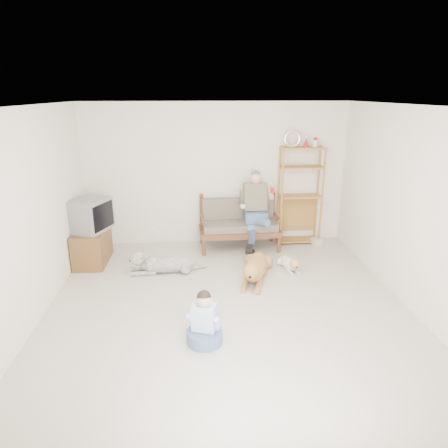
{
  "coord_description": "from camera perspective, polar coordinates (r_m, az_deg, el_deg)",
  "views": [
    {
      "loc": [
        -0.45,
        -4.78,
        2.85
      ],
      "look_at": [
        0.02,
        1.0,
        0.93
      ],
      "focal_mm": 32.0,
      "sensor_mm": 36.0,
      "label": 1
    }
  ],
  "objects": [
    {
      "name": "wall_right",
      "position": [
        5.81,
        26.1,
        1.43
      ],
      "size": [
        0.0,
        5.5,
        5.5
      ],
      "primitive_type": "plane",
      "rotation": [
        1.57,
        0.0,
        -1.57
      ],
      "color": "silver",
      "rests_on": "ground"
    },
    {
      "name": "shaggy_dog",
      "position": [
        6.71,
        -8.93,
        -5.59
      ],
      "size": [
        1.33,
        0.36,
        0.39
      ],
      "rotation": [
        0.0,
        0.0,
        -1.52
      ],
      "color": "white",
      "rests_on": "ground"
    },
    {
      "name": "floor",
      "position": [
        5.58,
        0.68,
        -12.41
      ],
      "size": [
        5.5,
        5.5,
        0.0
      ],
      "primitive_type": "plane",
      "color": "beige",
      "rests_on": "ground"
    },
    {
      "name": "wall_left",
      "position": [
        5.41,
        -26.65,
        0.2
      ],
      "size": [
        0.0,
        5.5,
        5.5
      ],
      "primitive_type": "plane",
      "rotation": [
        1.57,
        0.0,
        1.57
      ],
      "color": "silver",
      "rests_on": "ground"
    },
    {
      "name": "book_stack",
      "position": [
        8.06,
        13.17,
        -2.41
      ],
      "size": [
        0.23,
        0.19,
        0.13
      ],
      "primitive_type": "cube",
      "rotation": [
        0.0,
        0.0,
        0.28
      ],
      "color": "silver",
      "rests_on": "ground"
    },
    {
      "name": "terrier",
      "position": [
        6.83,
        9.38,
        -5.6
      ],
      "size": [
        0.29,
        0.7,
        0.26
      ],
      "rotation": [
        0.0,
        0.0,
        0.2
      ],
      "color": "white",
      "rests_on": "ground"
    },
    {
      "name": "tv_stand",
      "position": [
        7.33,
        -18.35,
        -3.03
      ],
      "size": [
        0.52,
        0.91,
        0.6
      ],
      "rotation": [
        0.0,
        0.0,
        -0.02
      ],
      "color": "brown",
      "rests_on": "ground"
    },
    {
      "name": "golden_retriever",
      "position": [
        6.44,
        4.46,
        -6.28
      ],
      "size": [
        0.63,
        1.41,
        0.44
      ],
      "rotation": [
        0.0,
        0.0,
        -0.3
      ],
      "color": "#C58F44",
      "rests_on": "ground"
    },
    {
      "name": "man",
      "position": [
        7.35,
        4.47,
        1.1
      ],
      "size": [
        0.56,
        0.81,
        1.31
      ],
      "color": "#4D628D",
      "rests_on": "loveseat"
    },
    {
      "name": "loveseat",
      "position": [
        7.6,
        2.19,
        0.17
      ],
      "size": [
        1.52,
        0.74,
        0.95
      ],
      "rotation": [
        0.0,
        0.0,
        0.03
      ],
      "color": "brown",
      "rests_on": "ground"
    },
    {
      "name": "ceiling",
      "position": [
        4.8,
        0.8,
        16.5
      ],
      "size": [
        5.5,
        5.5,
        0.0
      ],
      "primitive_type": "plane",
      "rotation": [
        3.14,
        0.0,
        0.0
      ],
      "color": "white",
      "rests_on": "ground"
    },
    {
      "name": "wall_outlet",
      "position": [
        7.97,
        -10.12,
        -0.64
      ],
      "size": [
        0.12,
        0.02,
        0.08
      ],
      "primitive_type": "cube",
      "color": "white",
      "rests_on": "ground"
    },
    {
      "name": "etagere",
      "position": [
        7.84,
        10.79,
        4.09
      ],
      "size": [
        0.84,
        0.37,
        2.2
      ],
      "color": "#A67834",
      "rests_on": "ground"
    },
    {
      "name": "wall_front",
      "position": [
        2.56,
        6.72,
        -17.71
      ],
      "size": [
        5.0,
        0.0,
        5.0
      ],
      "primitive_type": "plane",
      "rotation": [
        -1.57,
        0.0,
        0.0
      ],
      "color": "silver",
      "rests_on": "ground"
    },
    {
      "name": "wall_back",
      "position": [
        7.69,
        -1.18,
        7.05
      ],
      "size": [
        5.0,
        0.0,
        5.0
      ],
      "primitive_type": "plane",
      "rotation": [
        1.57,
        0.0,
        0.0
      ],
      "color": "silver",
      "rests_on": "ground"
    },
    {
      "name": "child",
      "position": [
        4.87,
        -2.82,
        -14.08
      ],
      "size": [
        0.43,
        0.43,
        0.68
      ],
      "rotation": [
        0.0,
        0.0,
        -0.33
      ],
      "color": "#4D628D",
      "rests_on": "ground"
    },
    {
      "name": "crt_tv",
      "position": [
        7.14,
        -18.56,
        1.25
      ],
      "size": [
        0.74,
        0.81,
        0.55
      ],
      "rotation": [
        0.0,
        0.0,
        -0.39
      ],
      "color": "slate",
      "rests_on": "tv_stand"
    }
  ]
}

